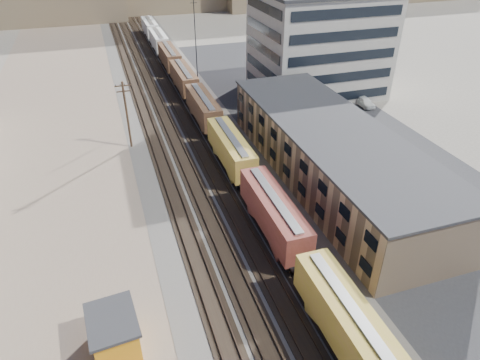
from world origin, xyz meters
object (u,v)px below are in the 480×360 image
object	(u,v)px
maintenance_shed	(115,334)
parked_car_blue	(313,98)
freight_train	(193,91)
utility_pole_north	(127,114)

from	to	relation	value
maintenance_shed	parked_car_blue	bearing A→B (deg)	48.00
parked_car_blue	maintenance_shed	bearing A→B (deg)	-167.95
freight_train	utility_pole_north	size ratio (longest dim) A/B	11.97
freight_train	utility_pole_north	xyz separation A→B (m)	(-12.30, -12.51, 2.50)
freight_train	parked_car_blue	bearing A→B (deg)	-12.67
freight_train	maintenance_shed	size ratio (longest dim) A/B	23.62
parked_car_blue	utility_pole_north	bearing A→B (deg)	156.93
maintenance_shed	parked_car_blue	distance (m)	57.54
freight_train	maintenance_shed	world-z (taller)	freight_train
freight_train	maintenance_shed	bearing A→B (deg)	-109.78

